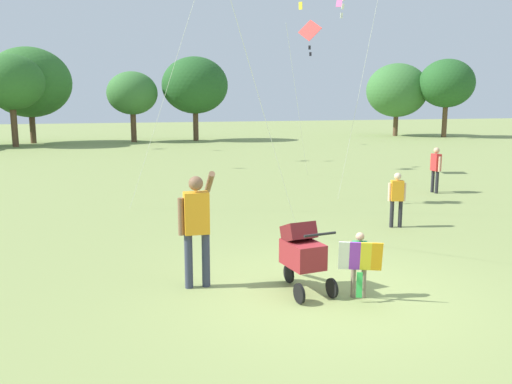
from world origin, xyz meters
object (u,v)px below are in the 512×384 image
at_px(child_with_butterfly_kite, 359,259).
at_px(person_adult_flyer, 196,221).
at_px(kite_orange_delta, 309,35).
at_px(stroller, 302,251).
at_px(person_sitting_far, 397,195).
at_px(person_red_shirt, 436,166).

bearing_deg(child_with_butterfly_kite, person_adult_flyer, 152.00).
bearing_deg(child_with_butterfly_kite, kite_orange_delta, 71.33).
distance_m(stroller, person_sitting_far, 4.57).
bearing_deg(kite_orange_delta, person_red_shirt, -64.11).
bearing_deg(person_sitting_far, person_red_shirt, 45.64).
relative_size(person_red_shirt, person_sitting_far, 1.13).
height_order(stroller, person_sitting_far, person_sitting_far).
distance_m(person_adult_flyer, person_sitting_far, 5.41).
relative_size(child_with_butterfly_kite, stroller, 0.85).
xyz_separation_m(stroller, person_red_shirt, (6.83, 6.57, 0.19)).
bearing_deg(kite_orange_delta, stroller, -112.36).
xyz_separation_m(person_adult_flyer, person_sitting_far, (4.81, 2.46, -0.29)).
height_order(kite_orange_delta, person_red_shirt, kite_orange_delta).
bearing_deg(kite_orange_delta, person_sitting_far, -98.42).
bearing_deg(person_red_shirt, person_sitting_far, -134.36).
relative_size(person_adult_flyer, stroller, 1.56).
bearing_deg(person_adult_flyer, person_sitting_far, 27.08).
bearing_deg(stroller, person_red_shirt, 43.91).
distance_m(kite_orange_delta, person_sitting_far, 9.25).
xyz_separation_m(stroller, person_sitting_far, (3.40, 3.06, 0.10)).
distance_m(child_with_butterfly_kite, stroller, 0.82).
xyz_separation_m(kite_orange_delta, person_sitting_far, (-1.20, -8.11, -4.28)).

